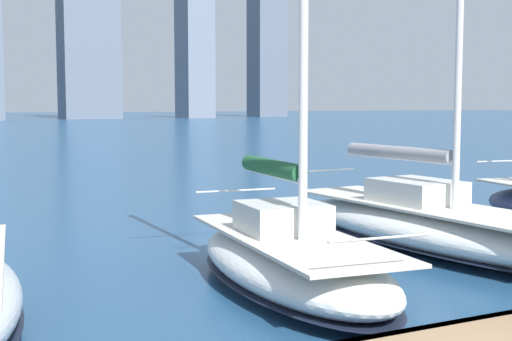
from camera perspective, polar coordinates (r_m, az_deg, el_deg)
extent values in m
cube|color=#473828|center=(9.48, 13.13, -12.44)|extent=(28.00, 0.16, 0.10)
cube|color=slate|center=(195.67, 0.89, 11.55)|extent=(8.33, 8.12, 49.19)
cube|color=slate|center=(179.51, -4.93, 8.95)|extent=(7.10, 9.62, 29.60)
cube|color=slate|center=(172.30, -13.31, 12.97)|extent=(12.93, 9.46, 53.47)
cylinder|color=silver|center=(22.55, 19.46, 0.73)|extent=(2.09, 0.37, 0.04)
ellipsoid|color=white|center=(17.26, 13.91, -4.57)|extent=(3.14, 9.50, 1.00)
ellipsoid|color=black|center=(17.31, 13.89, -5.47)|extent=(3.15, 9.55, 0.10)
cube|color=beige|center=(17.18, 13.95, -2.83)|extent=(2.60, 8.35, 0.06)
cube|color=silver|center=(17.55, 12.70, -1.63)|extent=(1.67, 2.15, 0.55)
cylinder|color=silver|center=(16.63, 16.00, 11.75)|extent=(0.16, 0.16, 8.56)
cylinder|color=silver|center=(17.99, 11.23, 1.05)|extent=(0.36, 3.93, 0.12)
cylinder|color=gray|center=(17.98, 11.24, 1.43)|extent=(0.54, 3.63, 0.32)
cylinder|color=silver|center=(20.34, 5.72, 0.02)|extent=(1.93, 0.16, 0.04)
ellipsoid|color=white|center=(13.17, 2.81, -7.55)|extent=(3.08, 6.83, 0.97)
ellipsoid|color=black|center=(13.23, 2.81, -8.68)|extent=(3.09, 6.87, 0.10)
cube|color=beige|center=(13.06, 2.82, -5.34)|extent=(2.56, 6.00, 0.06)
cube|color=silver|center=(13.37, 2.13, -3.77)|extent=(1.61, 1.59, 0.55)
cylinder|color=silver|center=(13.73, 1.33, -0.27)|extent=(0.38, 2.78, 0.12)
cylinder|color=#1E5633|center=(13.71, 1.33, 0.23)|extent=(0.56, 2.58, 0.32)
cylinder|color=silver|center=(10.31, 9.77, -5.37)|extent=(1.60, 0.19, 0.04)
cylinder|color=silver|center=(15.73, -1.59, -1.60)|extent=(1.84, 0.21, 0.04)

